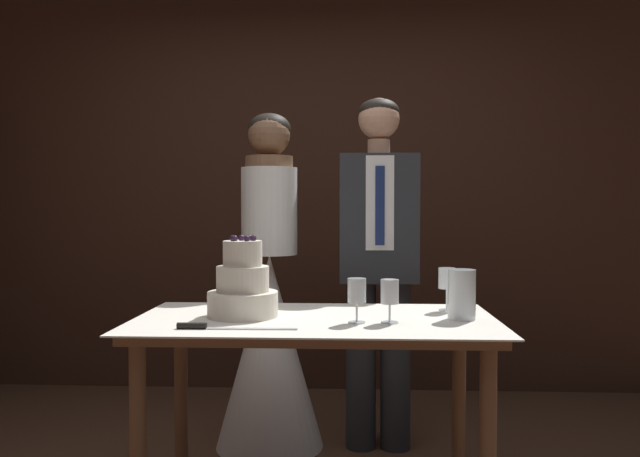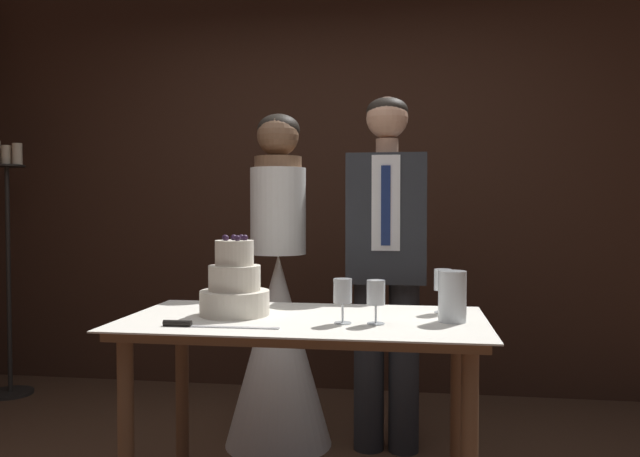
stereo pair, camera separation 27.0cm
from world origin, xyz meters
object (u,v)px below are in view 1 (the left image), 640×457
(wine_glass_near, at_px, (447,280))
(hurricane_candle, at_px, (462,296))
(tiered_cake, at_px, (243,288))
(wine_glass_far, at_px, (357,292))
(bride, at_px, (270,324))
(groom, at_px, (378,255))
(cake_knife, at_px, (213,327))
(wine_glass_middle, at_px, (390,294))
(cake_table, at_px, (315,346))

(wine_glass_near, bearing_deg, hurricane_candle, -82.77)
(tiered_cake, bearing_deg, hurricane_candle, -1.70)
(wine_glass_near, xyz_separation_m, wine_glass_far, (-0.36, -0.28, -0.01))
(bride, relative_size, groom, 0.96)
(wine_glass_near, bearing_deg, tiered_cake, -168.04)
(cake_knife, height_order, bride, bride)
(wine_glass_far, distance_m, hurricane_candle, 0.40)
(bride, bearing_deg, tiered_cake, -90.07)
(cake_knife, xyz_separation_m, wine_glass_middle, (0.60, 0.14, 0.10))
(cake_knife, bearing_deg, wine_glass_far, 14.90)
(bride, bearing_deg, groom, -0.06)
(bride, bearing_deg, hurricane_candle, -44.78)
(cake_table, height_order, bride, bride)
(cake_knife, xyz_separation_m, bride, (0.06, 1.03, -0.18))
(cake_knife, height_order, groom, groom)
(cake_knife, distance_m, hurricane_candle, 0.90)
(wine_glass_near, height_order, hurricane_candle, hurricane_candle)
(cake_knife, height_order, hurricane_candle, hurricane_candle)
(cake_table, relative_size, wine_glass_middle, 8.61)
(cake_knife, xyz_separation_m, groom, (0.60, 1.03, 0.17))
(cake_table, distance_m, cake_knife, 0.42)
(tiered_cake, relative_size, groom, 0.18)
(hurricane_candle, height_order, groom, groom)
(bride, bearing_deg, wine_glass_near, -37.96)
(wine_glass_middle, bearing_deg, cake_knife, -166.80)
(wine_glass_near, distance_m, hurricane_candle, 0.20)
(cake_table, bearing_deg, cake_knife, -145.38)
(wine_glass_far, distance_m, groom, 0.91)
(wine_glass_near, xyz_separation_m, hurricane_candle, (0.02, -0.19, -0.04))
(cake_knife, relative_size, wine_glass_near, 2.39)
(tiered_cake, bearing_deg, bride, 89.93)
(wine_glass_middle, xyz_separation_m, groom, (0.00, 0.89, 0.07))
(hurricane_candle, relative_size, bride, 0.11)
(hurricane_candle, bearing_deg, bride, 135.22)
(hurricane_candle, bearing_deg, wine_glass_middle, -162.41)
(wine_glass_far, height_order, groom, groom)
(hurricane_candle, bearing_deg, tiered_cake, 178.30)
(groom, bearing_deg, bride, 179.94)
(tiered_cake, height_order, wine_glass_far, tiered_cake)
(cake_knife, relative_size, bride, 0.24)
(cake_table, distance_m, tiered_cake, 0.35)
(groom, bearing_deg, wine_glass_far, -97.56)
(tiered_cake, distance_m, wine_glass_middle, 0.55)
(bride, bearing_deg, wine_glass_middle, -58.63)
(tiered_cake, xyz_separation_m, wine_glass_far, (0.43, -0.12, 0.00))
(cake_knife, distance_m, wine_glass_far, 0.51)
(wine_glass_near, height_order, wine_glass_middle, wine_glass_near)
(wine_glass_near, bearing_deg, cake_knife, -153.74)
(tiered_cake, bearing_deg, wine_glass_near, 11.96)
(tiered_cake, xyz_separation_m, wine_glass_near, (0.79, 0.17, 0.01))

